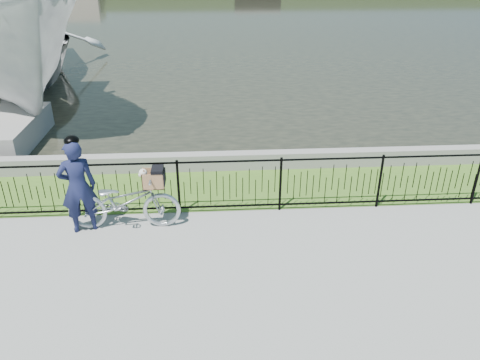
{
  "coord_description": "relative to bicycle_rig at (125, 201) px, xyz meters",
  "views": [
    {
      "loc": [
        -0.31,
        -6.51,
        4.81
      ],
      "look_at": [
        0.16,
        1.0,
        1.0
      ],
      "focal_mm": 35.0,
      "sensor_mm": 36.0,
      "label": 1
    }
  ],
  "objects": [
    {
      "name": "bicycle_rig",
      "position": [
        0.0,
        0.0,
        0.0
      ],
      "size": [
        2.07,
        0.72,
        1.23
      ],
      "color": "silver",
      "rests_on": "ground"
    },
    {
      "name": "water",
      "position": [
        1.97,
        31.85,
        -0.55
      ],
      "size": [
        120.0,
        120.0,
        0.0
      ],
      "primitive_type": "plane",
      "color": "#28281E",
      "rests_on": "ground"
    },
    {
      "name": "grass_strip",
      "position": [
        1.97,
        1.45,
        -0.55
      ],
      "size": [
        60.0,
        2.0,
        0.01
      ],
      "primitive_type": "cube",
      "color": "#436921",
      "rests_on": "ground"
    },
    {
      "name": "boat_far",
      "position": [
        -6.44,
        11.27,
        0.57
      ],
      "size": [
        9.57,
        12.04,
        2.24
      ],
      "color": "silver",
      "rests_on": "water"
    },
    {
      "name": "cyclist",
      "position": [
        -0.79,
        -0.04,
        0.37
      ],
      "size": [
        0.76,
        0.61,
        1.87
      ],
      "color": "#161A3D",
      "rests_on": "ground"
    },
    {
      "name": "quay_wall",
      "position": [
        1.97,
        2.45,
        -0.35
      ],
      "size": [
        60.0,
        0.3,
        0.4
      ],
      "primitive_type": "cube",
      "color": "gray",
      "rests_on": "ground"
    },
    {
      "name": "fence",
      "position": [
        1.97,
        0.45,
        0.02
      ],
      "size": [
        14.0,
        0.06,
        1.15
      ],
      "primitive_type": null,
      "color": "black",
      "rests_on": "ground"
    },
    {
      "name": "ground",
      "position": [
        1.97,
        -1.15,
        -0.55
      ],
      "size": [
        120.0,
        120.0,
        0.0
      ],
      "primitive_type": "plane",
      "color": "gray",
      "rests_on": "ground"
    }
  ]
}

